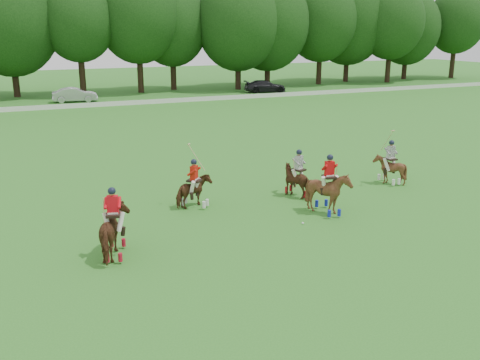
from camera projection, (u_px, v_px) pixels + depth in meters
name	position (u px, v px, depth m)	size (l,w,h in m)	color
ground	(283.00, 251.00, 18.28)	(180.00, 180.00, 0.00)	#2B7521
tree_line	(81.00, 20.00, 58.50)	(117.98, 14.32, 14.75)	black
boundary_rail	(99.00, 105.00, 51.73)	(120.00, 0.10, 0.44)	white
car_mid	(75.00, 95.00, 54.93)	(1.56, 4.49, 1.48)	#AEAFB4
car_right	(265.00, 86.00, 63.31)	(1.99, 4.91, 1.42)	black
polo_red_a	(115.00, 232.00, 17.62)	(1.45, 2.19, 2.40)	#431E11
polo_red_b	(194.00, 191.00, 22.54)	(1.77, 1.78, 2.64)	#431E11
polo_red_c	(328.00, 192.00, 21.77)	(1.69, 1.83, 2.47)	#431E11
polo_stripe_a	(298.00, 180.00, 24.09)	(1.40, 1.84, 2.15)	#431E11
polo_stripe_b	(390.00, 168.00, 26.00)	(1.21, 1.35, 2.70)	#431E11
polo_ball	(303.00, 223.00, 20.75)	(0.09, 0.09, 0.09)	white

